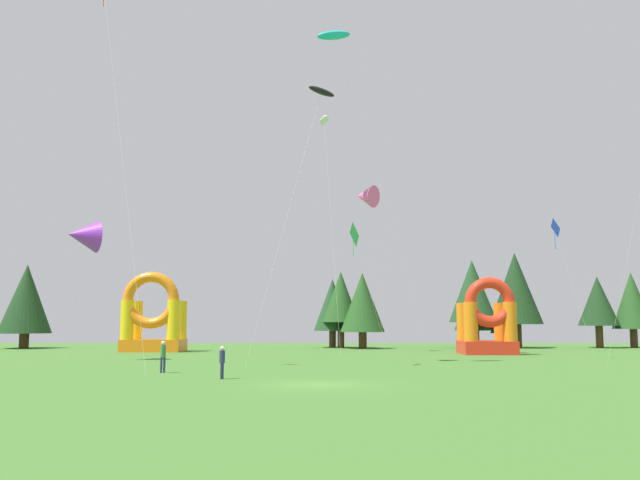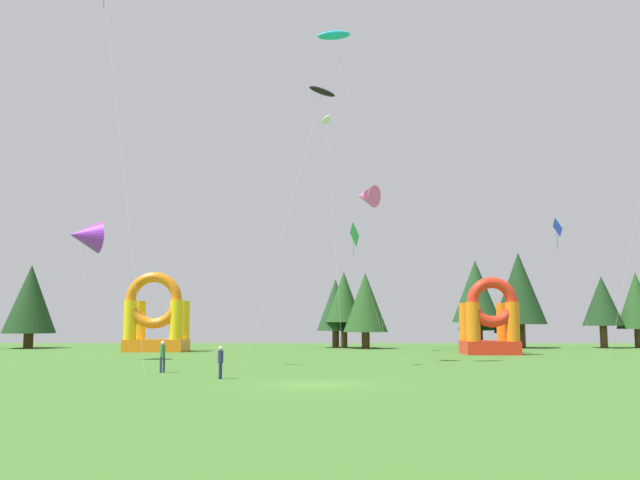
# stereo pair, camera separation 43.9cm
# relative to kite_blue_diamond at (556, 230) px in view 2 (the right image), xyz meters

# --- Properties ---
(ground_plane) EXTENTS (120.00, 120.00, 0.00)m
(ground_plane) POSITION_rel_kite_blue_diamond_xyz_m (-17.74, -21.04, -9.71)
(ground_plane) COLOR #3D6B28
(kite_blue_diamond) EXTENTS (3.29, 1.08, 10.32)m
(kite_blue_diamond) POSITION_rel_kite_blue_diamond_xyz_m (0.00, 0.00, 0.00)
(kite_blue_diamond) COLOR blue
(kite_blue_diamond) RESTS_ON ground_plane
(kite_black_parafoil) EXTENTS (5.81, 4.48, 19.06)m
(kite_black_parafoil) POSITION_rel_kite_blue_diamond_xyz_m (-17.66, -5.94, 8.87)
(kite_black_parafoil) COLOR black
(kite_black_parafoil) RESTS_ON ground_plane
(kite_purple_delta) EXTENTS (3.13, 3.48, 10.18)m
(kite_purple_delta) POSITION_rel_kite_blue_diamond_xyz_m (-34.98, -2.63, -0.74)
(kite_purple_delta) COLOR purple
(kite_purple_delta) RESTS_ON ground_plane
(kite_cyan_parafoil) EXTENTS (7.91, 3.00, 22.73)m
(kite_cyan_parafoil) POSITION_rel_kite_blue_diamond_xyz_m (-16.81, -7.03, 12.45)
(kite_cyan_parafoil) COLOR #19B7CC
(kite_cyan_parafoil) RESTS_ON ground_plane
(kite_white_parafoil) EXTENTS (1.98, 5.93, 21.80)m
(kite_white_parafoil) POSITION_rel_kite_blue_diamond_xyz_m (-17.47, 10.31, 11.66)
(kite_white_parafoil) COLOR white
(kite_white_parafoil) RESTS_ON ground_plane
(kite_green_diamond) EXTENTS (2.90, 1.55, 8.78)m
(kite_green_diamond) POSITION_rel_kite_blue_diamond_xyz_m (-15.71, -8.51, -1.55)
(kite_green_diamond) COLOR green
(kite_green_diamond) RESTS_ON ground_plane
(kite_pink_delta) EXTENTS (2.62, 3.11, 12.48)m
(kite_pink_delta) POSITION_rel_kite_blue_diamond_xyz_m (-14.56, -3.99, 1.89)
(kite_pink_delta) COLOR #EA599E
(kite_pink_delta) RESTS_ON ground_plane
(person_far_side) EXTENTS (0.33, 0.33, 1.58)m
(person_far_side) POSITION_rel_kite_blue_diamond_xyz_m (-22.46, -18.06, -8.77)
(person_far_side) COLOR navy
(person_far_side) RESTS_ON ground_plane
(person_midfield) EXTENTS (0.38, 0.38, 1.72)m
(person_midfield) POSITION_rel_kite_blue_diamond_xyz_m (-26.32, -13.93, -8.69)
(person_midfield) COLOR navy
(person_midfield) RESTS_ON ground_plane
(inflatable_yellow_castle) EXTENTS (4.50, 4.26, 6.56)m
(inflatable_yellow_castle) POSITION_rel_kite_blue_diamond_xyz_m (-3.44, 7.73, -7.27)
(inflatable_yellow_castle) COLOR red
(inflatable_yellow_castle) RESTS_ON ground_plane
(inflatable_orange_dome) EXTENTS (5.48, 4.27, 7.37)m
(inflatable_orange_dome) POSITION_rel_kite_blue_diamond_xyz_m (-33.49, 12.63, -6.98)
(inflatable_orange_dome) COLOR orange
(inflatable_orange_dome) RESTS_ON ground_plane
(tree_row_1) EXTENTS (5.45, 5.45, 8.83)m
(tree_row_1) POSITION_rel_kite_blue_diamond_xyz_m (-49.03, 20.82, -4.54)
(tree_row_1) COLOR #4C331E
(tree_row_1) RESTS_ON ground_plane
(tree_row_2) EXTENTS (4.07, 4.07, 7.42)m
(tree_row_2) POSITION_rel_kite_blue_diamond_xyz_m (-16.59, 23.39, -5.14)
(tree_row_2) COLOR #4C331E
(tree_row_2) RESTS_ON ground_plane
(tree_row_3) EXTENTS (3.92, 3.92, 8.17)m
(tree_row_3) POSITION_rel_kite_blue_diamond_xyz_m (-15.70, 22.38, -4.33)
(tree_row_3) COLOR #4C331E
(tree_row_3) RESTS_ON ground_plane
(tree_row_4) EXTENTS (4.66, 4.66, 7.91)m
(tree_row_4) POSITION_rel_kite_blue_diamond_xyz_m (-13.48, 20.51, -4.94)
(tree_row_4) COLOR #4C331E
(tree_row_4) RESTS_ON ground_plane
(tree_row_5) EXTENTS (4.98, 4.98, 9.19)m
(tree_row_5) POSITION_rel_kite_blue_diamond_xyz_m (-1.98, 20.21, -3.82)
(tree_row_5) COLOR #4C331E
(tree_row_5) RESTS_ON ground_plane
(tree_row_6) EXTENTS (4.54, 4.54, 7.74)m
(tree_row_6) POSITION_rel_kite_blue_diamond_xyz_m (-1.01, 23.77, -4.96)
(tree_row_6) COLOR #4C331E
(tree_row_6) RESTS_ON ground_plane
(tree_row_7) EXTENTS (2.96, 2.96, 5.83)m
(tree_row_7) POSITION_rel_kite_blue_diamond_xyz_m (1.77, 22.25, -6.05)
(tree_row_7) COLOR #4C331E
(tree_row_7) RESTS_ON ground_plane
(tree_row_8) EXTENTS (5.62, 5.62, 10.23)m
(tree_row_8) POSITION_rel_kite_blue_diamond_xyz_m (3.18, 22.58, -3.39)
(tree_row_8) COLOR #4C331E
(tree_row_8) RESTS_ON ground_plane
(tree_row_9) EXTENTS (4.26, 4.26, 7.64)m
(tree_row_9) POSITION_rel_kite_blue_diamond_xyz_m (11.96, 22.51, -4.77)
(tree_row_9) COLOR #4C331E
(tree_row_9) RESTS_ON ground_plane
(tree_row_10) EXTENTS (4.27, 4.27, 8.11)m
(tree_row_10) POSITION_rel_kite_blue_diamond_xyz_m (15.79, 22.88, -4.69)
(tree_row_10) COLOR #4C331E
(tree_row_10) RESTS_ON ground_plane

